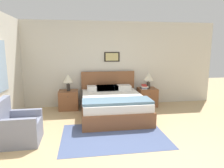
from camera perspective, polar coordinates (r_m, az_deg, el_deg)
ground_plane at (r=3.57m, az=3.49°, el=-19.99°), size 16.00×16.00×0.00m
wall_back at (r=6.26m, az=-2.48°, el=5.69°), size 7.23×0.09×2.60m
area_rug_main at (r=4.27m, az=0.58°, el=-14.55°), size 2.14×1.49×0.01m
bed at (r=5.40m, az=0.20°, el=-5.77°), size 1.66×2.05×1.08m
armchair at (r=4.27m, az=-25.20°, el=-11.31°), size 0.73×0.68×0.87m
nightstand_near_window at (r=6.08m, az=-12.27°, el=-4.46°), size 0.56×0.54×0.56m
nightstand_by_door at (r=6.38m, az=10.00°, el=-3.66°), size 0.56×0.54×0.56m
table_lamp_near_window at (r=5.93m, az=-12.44°, el=1.37°), size 0.29×0.29×0.49m
table_lamp_by_door at (r=6.25m, az=10.38°, el=1.89°), size 0.29×0.29×0.49m
book_thick_bottom at (r=6.23m, az=9.14°, el=-1.22°), size 0.20×0.30×0.03m
book_hardcover_middle at (r=6.23m, az=9.15°, el=-0.98°), size 0.19×0.21×0.02m
book_novel_upper at (r=6.22m, az=9.16°, el=-0.70°), size 0.21×0.25×0.04m
book_slim_near_top at (r=6.22m, az=9.17°, el=-0.35°), size 0.18×0.28×0.04m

